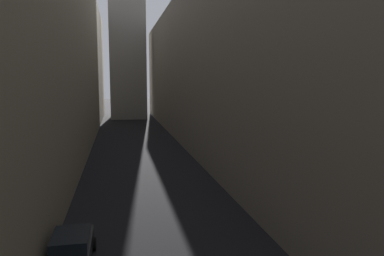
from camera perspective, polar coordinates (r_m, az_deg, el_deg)
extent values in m
plane|color=black|center=(38.71, -7.60, -5.04)|extent=(264.00, 264.00, 0.00)
cube|color=gray|center=(40.80, -23.75, 10.58)|extent=(10.74, 108.00, 21.99)
cube|color=gray|center=(42.58, 9.82, 9.18)|extent=(14.80, 108.00, 19.42)
cube|color=gray|center=(84.35, -9.86, 16.69)|extent=(7.56, 7.56, 44.38)
cube|color=black|center=(18.27, -17.78, -17.47)|extent=(1.70, 4.35, 0.69)
cube|color=black|center=(18.00, -17.87, -15.76)|extent=(1.56, 2.26, 0.52)
cylinder|color=black|center=(19.86, -19.77, -16.57)|extent=(0.22, 0.63, 0.63)
cylinder|color=black|center=(19.68, -14.66, -16.61)|extent=(0.22, 0.63, 0.63)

